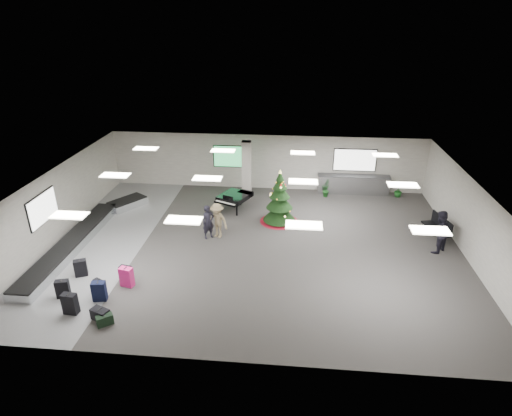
# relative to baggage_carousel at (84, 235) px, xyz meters

# --- Properties ---
(ground) EXTENTS (18.00, 18.00, 0.00)m
(ground) POSITION_rel_baggage_carousel_xyz_m (7.84, 0.08, -0.21)
(ground) COLOR #33302E
(ground) RESTS_ON ground
(room_envelope) EXTENTS (18.02, 14.02, 3.21)m
(room_envelope) POSITION_rel_baggage_carousel_xyz_m (7.46, 0.75, 2.12)
(room_envelope) COLOR #A6A098
(room_envelope) RESTS_ON ground
(baggage_carousel) EXTENTS (2.28, 9.71, 0.43)m
(baggage_carousel) POSITION_rel_baggage_carousel_xyz_m (0.00, 0.00, 0.00)
(baggage_carousel) COLOR silver
(baggage_carousel) RESTS_ON ground
(service_counter) EXTENTS (4.05, 0.65, 1.08)m
(service_counter) POSITION_rel_baggage_carousel_xyz_m (12.84, 6.73, 0.33)
(service_counter) COLOR silver
(service_counter) RESTS_ON ground
(suitcase_0) EXTENTS (0.52, 0.32, 0.80)m
(suitcase_0) POSITION_rel_baggage_carousel_xyz_m (2.00, -5.18, 0.18)
(suitcase_0) COLOR black
(suitcase_0) RESTS_ON ground
(suitcase_1) EXTENTS (0.42, 0.35, 0.60)m
(suitcase_1) POSITION_rel_baggage_carousel_xyz_m (2.48, -3.97, 0.08)
(suitcase_1) COLOR black
(suitcase_1) RESTS_ON ground
(pink_suitcase) EXTENTS (0.54, 0.39, 0.79)m
(pink_suitcase) POSITION_rel_baggage_carousel_xyz_m (3.32, -3.41, 0.17)
(pink_suitcase) COLOR #E11D73
(pink_suitcase) RESTS_ON ground
(suitcase_3) EXTENTS (0.47, 0.32, 0.68)m
(suitcase_3) POSITION_rel_baggage_carousel_xyz_m (3.17, -3.11, 0.12)
(suitcase_3) COLOR black
(suitcase_3) RESTS_ON ground
(navy_suitcase) EXTENTS (0.52, 0.36, 0.77)m
(navy_suitcase) POSITION_rel_baggage_carousel_xyz_m (2.67, -4.37, 0.16)
(navy_suitcase) COLOR black
(navy_suitcase) RESTS_ON ground
(suitcase_5) EXTENTS (0.52, 0.37, 0.72)m
(suitcase_5) POSITION_rel_baggage_carousel_xyz_m (1.27, -4.32, 0.14)
(suitcase_5) COLOR black
(suitcase_5) RESTS_ON ground
(green_duffel) EXTENTS (0.59, 0.53, 0.37)m
(green_duffel) POSITION_rel_baggage_carousel_xyz_m (3.39, -5.64, -0.04)
(green_duffel) COLOR black
(green_duffel) RESTS_ON ground
(suitcase_8) EXTENTS (0.54, 0.44, 0.72)m
(suitcase_8) POSITION_rel_baggage_carousel_xyz_m (1.26, -2.92, 0.14)
(suitcase_8) COLOR black
(suitcase_8) RESTS_ON ground
(black_duffel) EXTENTS (0.70, 0.55, 0.43)m
(black_duffel) POSITION_rel_baggage_carousel_xyz_m (3.14, -5.40, -0.01)
(black_duffel) COLOR black
(black_duffel) RESTS_ON ground
(christmas_tree) EXTENTS (1.91, 1.91, 2.72)m
(christmas_tree) POSITION_rel_baggage_carousel_xyz_m (8.80, 2.66, 0.72)
(christmas_tree) COLOR maroon
(christmas_tree) RESTS_ON ground
(grand_piano) EXTENTS (1.90, 2.10, 0.98)m
(grand_piano) POSITION_rel_baggage_carousel_xyz_m (6.37, 3.85, 0.49)
(grand_piano) COLOR black
(grand_piano) RESTS_ON ground
(bench) EXTENTS (0.94, 1.75, 1.05)m
(bench) POSITION_rel_baggage_carousel_xyz_m (16.11, 1.61, 0.38)
(bench) COLOR black
(bench) RESTS_ON ground
(traveler_a) EXTENTS (0.70, 0.67, 1.60)m
(traveler_a) POSITION_rel_baggage_carousel_xyz_m (5.65, 0.66, 0.59)
(traveler_a) COLOR black
(traveler_a) RESTS_ON ground
(traveler_b) EXTENTS (1.24, 1.00, 1.67)m
(traveler_b) POSITION_rel_baggage_carousel_xyz_m (6.05, 0.78, 0.62)
(traveler_b) COLOR #8D7A57
(traveler_b) RESTS_ON ground
(traveler_bench) EXTENTS (1.18, 1.17, 1.92)m
(traveler_bench) POSITION_rel_baggage_carousel_xyz_m (15.69, 0.33, 0.75)
(traveler_bench) COLOR black
(traveler_bench) RESTS_ON ground
(potted_plant_left) EXTENTS (0.54, 0.54, 0.77)m
(potted_plant_left) POSITION_rel_baggage_carousel_xyz_m (11.30, 6.09, 0.17)
(potted_plant_left) COLOR #164516
(potted_plant_left) RESTS_ON ground
(potted_plant_right) EXTENTS (0.58, 0.58, 0.75)m
(potted_plant_right) POSITION_rel_baggage_carousel_xyz_m (15.33, 6.45, 0.16)
(potted_plant_right) COLOR #164516
(potted_plant_right) RESTS_ON ground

